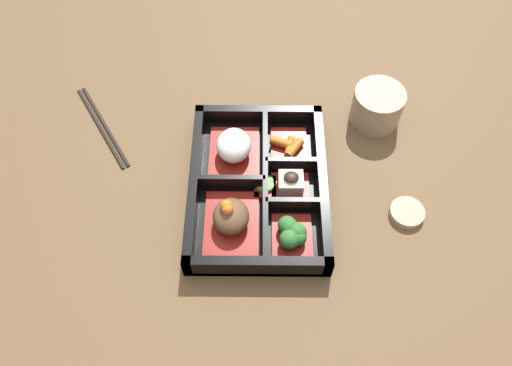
{
  "coord_description": "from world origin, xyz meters",
  "views": [
    {
      "loc": [
        -0.42,
        -0.0,
        0.69
      ],
      "look_at": [
        0.0,
        0.0,
        0.03
      ],
      "focal_mm": 35.0,
      "sensor_mm": 36.0,
      "label": 1
    }
  ],
  "objects_px": {
    "chopsticks": "(100,126)",
    "sauce_dish": "(405,212)",
    "tea_cup": "(375,106)",
    "bowl_rice": "(232,147)"
  },
  "relations": [
    {
      "from": "bowl_rice",
      "to": "chopsticks",
      "type": "bearing_deg",
      "value": 74.38
    },
    {
      "from": "chopsticks",
      "to": "bowl_rice",
      "type": "bearing_deg",
      "value": -105.62
    },
    {
      "from": "bowl_rice",
      "to": "sauce_dish",
      "type": "height_order",
      "value": "bowl_rice"
    },
    {
      "from": "chopsticks",
      "to": "sauce_dish",
      "type": "bearing_deg",
      "value": -108.7
    },
    {
      "from": "tea_cup",
      "to": "sauce_dish",
      "type": "height_order",
      "value": "tea_cup"
    },
    {
      "from": "bowl_rice",
      "to": "tea_cup",
      "type": "xyz_separation_m",
      "value": [
        0.09,
        -0.25,
        0.0
      ]
    },
    {
      "from": "bowl_rice",
      "to": "sauce_dish",
      "type": "bearing_deg",
      "value": -111.27
    },
    {
      "from": "bowl_rice",
      "to": "chopsticks",
      "type": "distance_m",
      "value": 0.25
    },
    {
      "from": "sauce_dish",
      "to": "bowl_rice",
      "type": "bearing_deg",
      "value": 68.73
    },
    {
      "from": "chopsticks",
      "to": "sauce_dish",
      "type": "height_order",
      "value": "sauce_dish"
    }
  ]
}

